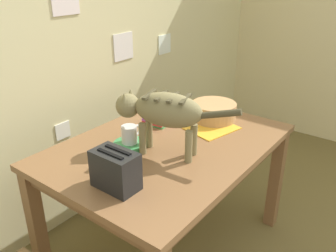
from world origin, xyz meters
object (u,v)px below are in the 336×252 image
at_px(book_stack, 159,119).
at_px(wicker_basket, 214,111).
at_px(cat, 162,111).
at_px(coffee_mug, 130,134).
at_px(dining_table, 168,157).
at_px(saucer_bowl, 130,145).
at_px(magazine, 212,128).
at_px(toaster, 115,170).

xyz_separation_m(book_stack, wicker_basket, (0.23, -0.24, 0.04)).
distance_m(cat, book_stack, 0.44).
height_order(cat, coffee_mug, cat).
relative_size(dining_table, saucer_bowl, 7.45).
bearing_deg(coffee_mug, magazine, -26.19).
relative_size(dining_table, cat, 2.12).
distance_m(saucer_bowl, wicker_basket, 0.61).
bearing_deg(toaster, magazine, -0.97).
bearing_deg(cat, dining_table, 5.72).
xyz_separation_m(cat, wicker_basket, (0.53, 0.01, -0.17)).
height_order(saucer_bowl, wicker_basket, wicker_basket).
height_order(saucer_bowl, magazine, saucer_bowl).
xyz_separation_m(dining_table, toaster, (-0.47, -0.08, 0.17)).
distance_m(cat, toaster, 0.39).
height_order(dining_table, coffee_mug, coffee_mug).
relative_size(coffee_mug, magazine, 0.46).
bearing_deg(magazine, toaster, -167.55).
bearing_deg(saucer_bowl, dining_table, -39.90).
height_order(magazine, toaster, toaster).
xyz_separation_m(wicker_basket, toaster, (-0.89, -0.05, 0.03)).
distance_m(coffee_mug, magazine, 0.52).
relative_size(dining_table, coffee_mug, 10.17).
xyz_separation_m(dining_table, saucer_bowl, (-0.16, 0.13, 0.10)).
bearing_deg(wicker_basket, saucer_bowl, 164.19).
bearing_deg(wicker_basket, coffee_mug, 164.09).
xyz_separation_m(saucer_bowl, book_stack, (0.35, 0.08, 0.01)).
distance_m(magazine, book_stack, 0.33).
relative_size(saucer_bowl, magazine, 0.63).
relative_size(dining_table, magazine, 4.72).
bearing_deg(cat, coffee_mug, 88.85).
relative_size(saucer_bowl, wicker_basket, 0.64).
bearing_deg(coffee_mug, dining_table, -40.59).
bearing_deg(dining_table, magazine, -17.01).
xyz_separation_m(dining_table, book_stack, (0.19, 0.21, 0.11)).
distance_m(magazine, toaster, 0.78).
distance_m(cat, wicker_basket, 0.56).
xyz_separation_m(magazine, wicker_basket, (0.12, 0.06, 0.05)).
bearing_deg(dining_table, cat, -157.74).
bearing_deg(toaster, cat, 5.68).
bearing_deg(magazine, coffee_mug, 167.23).
bearing_deg(book_stack, coffee_mug, -167.22).
xyz_separation_m(saucer_bowl, coffee_mug, (0.00, -0.00, 0.06)).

